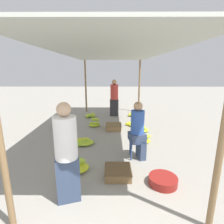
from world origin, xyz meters
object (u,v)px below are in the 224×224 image
(basin_black, at_px, (163,180))
(banana_pile_left_3, at_px, (95,123))
(banana_pile_right_1, at_px, (142,139))
(banana_pile_left_0, at_px, (76,167))
(banana_pile_right_0, at_px, (134,124))
(banana_pile_right_2, at_px, (141,129))
(crate_near, at_px, (118,172))
(banana_pile_left_1, at_px, (84,142))
(vendor_foreground, at_px, (67,152))
(shopper_walking_mid, at_px, (114,97))
(banana_pile_right_3, at_px, (132,115))
(vendor_seated, at_px, (138,129))
(crate_mid, at_px, (114,127))
(banana_pile_left_2, at_px, (90,116))
(stool, at_px, (137,144))

(basin_black, height_order, banana_pile_left_3, banana_pile_left_3)
(banana_pile_right_1, bearing_deg, banana_pile_left_0, -137.39)
(banana_pile_right_0, relative_size, banana_pile_right_2, 1.11)
(crate_near, bearing_deg, banana_pile_left_3, 103.96)
(banana_pile_left_1, distance_m, banana_pile_left_3, 1.57)
(banana_pile_right_1, bearing_deg, vendor_foreground, -123.73)
(banana_pile_left_1, relative_size, shopper_walking_mid, 0.36)
(banana_pile_left_3, relative_size, banana_pile_right_3, 0.90)
(vendor_seated, distance_m, banana_pile_right_3, 3.82)
(banana_pile_left_1, distance_m, banana_pile_right_3, 3.43)
(shopper_walking_mid, bearing_deg, banana_pile_right_0, -64.85)
(banana_pile_right_1, bearing_deg, banana_pile_left_3, 136.59)
(crate_mid, bearing_deg, vendor_foreground, -101.87)
(banana_pile_right_0, relative_size, shopper_walking_mid, 0.36)
(vendor_seated, relative_size, banana_pile_left_2, 2.46)
(vendor_foreground, height_order, banana_pile_left_2, vendor_foreground)
(crate_near, bearing_deg, vendor_foreground, -141.50)
(banana_pile_left_2, height_order, banana_pile_left_3, banana_pile_left_3)
(basin_black, distance_m, banana_pile_left_0, 1.70)
(banana_pile_left_0, distance_m, banana_pile_right_2, 2.91)
(basin_black, relative_size, banana_pile_right_2, 0.99)
(banana_pile_right_3, bearing_deg, banana_pile_right_1, -90.05)
(banana_pile_left_3, height_order, crate_mid, banana_pile_left_3)
(stool, xyz_separation_m, basin_black, (0.35, -0.99, -0.27))
(banana_pile_right_2, relative_size, crate_near, 1.01)
(banana_pile_right_1, bearing_deg, crate_near, -114.00)
(banana_pile_left_3, bearing_deg, banana_pile_left_2, 104.95)
(banana_pile_right_3, height_order, shopper_walking_mid, shopper_walking_mid)
(stool, bearing_deg, shopper_walking_mid, 97.34)
(banana_pile_left_1, height_order, banana_pile_right_3, banana_pile_right_3)
(vendor_foreground, relative_size, banana_pile_right_2, 3.06)
(stool, height_order, banana_pile_left_1, stool)
(crate_mid, bearing_deg, banana_pile_right_3, 65.34)
(vendor_foreground, relative_size, basin_black, 3.08)
(shopper_walking_mid, bearing_deg, banana_pile_left_0, -100.35)
(banana_pile_right_0, bearing_deg, vendor_foreground, -111.12)
(vendor_seated, height_order, crate_near, vendor_seated)
(stool, bearing_deg, vendor_foreground, -131.83)
(crate_mid, bearing_deg, banana_pile_right_2, -9.93)
(banana_pile_left_3, bearing_deg, vendor_seated, -61.98)
(banana_pile_left_0, relative_size, banana_pile_right_3, 1.22)
(banana_pile_left_2, distance_m, crate_mid, 1.92)
(basin_black, distance_m, crate_mid, 3.09)
(vendor_foreground, xyz_separation_m, shopper_walking_mid, (0.74, 5.22, 0.01))
(banana_pile_right_0, xyz_separation_m, shopper_walking_mid, (-0.70, 1.49, 0.76))
(vendor_seated, relative_size, banana_pile_right_2, 2.59)
(banana_pile_right_2, relative_size, shopper_walking_mid, 0.32)
(vendor_seated, bearing_deg, banana_pile_left_3, 118.02)
(banana_pile_right_0, distance_m, banana_pile_right_3, 1.40)
(banana_pile_right_2, bearing_deg, banana_pile_left_0, -125.16)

